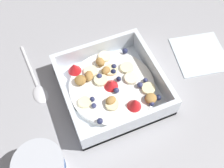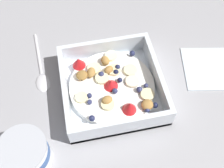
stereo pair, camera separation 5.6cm
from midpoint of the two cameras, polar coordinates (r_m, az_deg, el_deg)
The scene contains 4 objects.
ground_plane at distance 0.58m, azimuth -3.73°, elevation -3.79°, with size 2.40×2.40×0.00m, color #9E9EA3.
fruit_bowl at distance 0.57m, azimuth -2.86°, elevation -0.78°, with size 0.21×0.21×0.06m.
spoon at distance 0.63m, azimuth -18.34°, elevation -0.30°, with size 0.04×0.17×0.01m.
folded_napkin at distance 0.67m, azimuth 15.98°, elevation 6.06°, with size 0.12×0.12×0.01m, color silver.
Camera 1 is at (0.10, 0.26, 0.51)m, focal length 42.91 mm.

